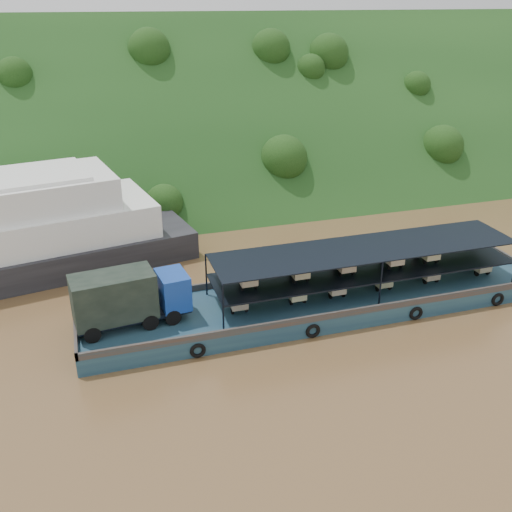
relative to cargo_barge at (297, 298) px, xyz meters
name	(u,v)px	position (x,y,z in m)	size (l,w,h in m)	color
ground	(293,307)	(0.07, 0.86, -1.27)	(160.00, 160.00, 0.00)	brown
hillside	(196,176)	(0.07, 36.86, -1.27)	(140.00, 28.00, 28.00)	#133212
cargo_barge	(297,298)	(0.00, 0.00, 0.00)	(35.02, 7.18, 5.06)	#142D46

